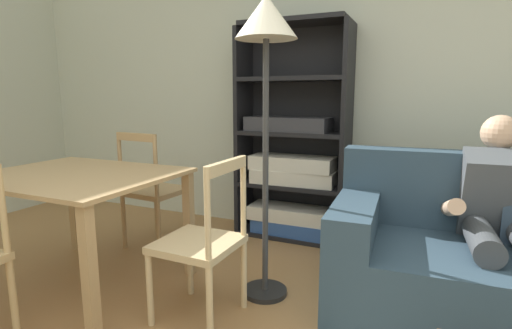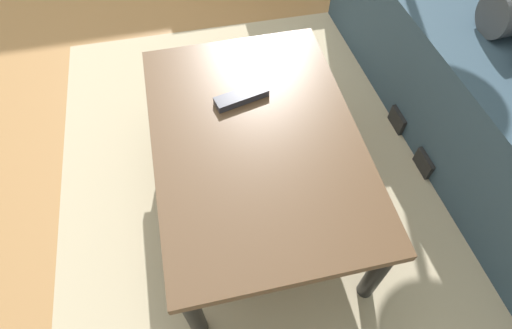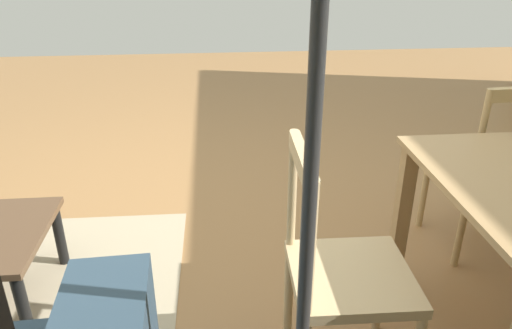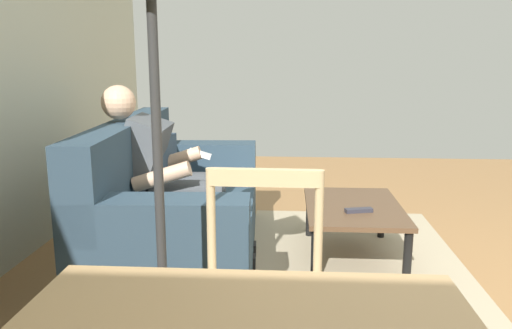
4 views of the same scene
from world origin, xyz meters
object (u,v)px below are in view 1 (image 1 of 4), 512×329
(floor_lamp, at_px, (266,47))
(bookshelf, at_px, (293,156))
(dining_table, at_px, (76,191))
(couch, at_px, (508,265))
(dining_chair_near_wall, at_px, (153,191))
(dining_chair_facing_couch, at_px, (202,243))
(person_lounging, at_px, (502,216))

(floor_lamp, bearing_deg, bookshelf, 99.81)
(dining_table, bearing_deg, couch, 14.70)
(dining_chair_near_wall, bearing_deg, dining_chair_facing_couch, -38.92)
(dining_table, height_order, dining_chair_near_wall, dining_chair_near_wall)
(couch, relative_size, dining_table, 1.59)
(dining_chair_facing_couch, bearing_deg, couch, 22.81)
(person_lounging, bearing_deg, bookshelf, 152.76)
(dining_chair_facing_couch, height_order, floor_lamp, floor_lamp)
(dining_chair_near_wall, height_order, floor_lamp, floor_lamp)
(couch, relative_size, dining_chair_near_wall, 1.98)
(bookshelf, xyz_separation_m, dining_table, (-0.97, -1.45, -0.08))
(dining_chair_near_wall, xyz_separation_m, floor_lamp, (1.15, -0.37, 1.05))
(bookshelf, xyz_separation_m, dining_chair_near_wall, (-0.97, -0.69, -0.25))
(dining_table, bearing_deg, bookshelf, 56.29)
(bookshelf, height_order, floor_lamp, bookshelf)
(dining_chair_near_wall, relative_size, floor_lamp, 0.53)
(person_lounging, xyz_separation_m, bookshelf, (-1.47, 0.76, 0.14))
(dining_chair_facing_couch, relative_size, floor_lamp, 0.51)
(bookshelf, xyz_separation_m, dining_chair_facing_couch, (-0.03, -1.45, -0.28))
(couch, distance_m, floor_lamp, 1.81)
(bookshelf, distance_m, dining_chair_near_wall, 1.22)
(bookshelf, distance_m, dining_chair_facing_couch, 1.48)
(person_lounging, distance_m, dining_chair_facing_couch, 1.66)
(bookshelf, bearing_deg, floor_lamp, -80.19)
(dining_chair_near_wall, height_order, dining_chair_facing_couch, dining_chair_near_wall)
(dining_table, relative_size, dining_chair_near_wall, 1.25)
(floor_lamp, bearing_deg, dining_table, -161.52)
(couch, relative_size, floor_lamp, 1.06)
(couch, xyz_separation_m, person_lounging, (-0.05, 0.04, 0.26))
(dining_chair_near_wall, bearing_deg, floor_lamp, -17.83)
(couch, height_order, dining_chair_near_wall, dining_chair_near_wall)
(dining_table, bearing_deg, dining_chair_near_wall, 90.20)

